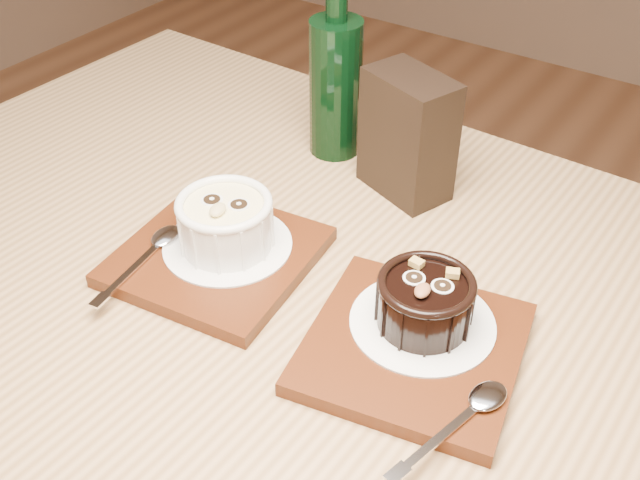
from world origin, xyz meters
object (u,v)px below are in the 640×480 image
(tray_left, at_px, (217,256))
(green_bottle, at_px, (336,83))
(table, at_px, (320,384))
(ramekin_white, at_px, (225,221))
(tray_right, at_px, (413,348))
(ramekin_dark, at_px, (425,300))
(condiment_stand, at_px, (408,135))

(tray_left, bearing_deg, green_bottle, 95.12)
(table, relative_size, ramekin_white, 12.86)
(tray_left, xyz_separation_m, tray_right, (0.22, 0.00, 0.00))
(tray_left, height_order, green_bottle, green_bottle)
(table, height_order, green_bottle, green_bottle)
(table, relative_size, tray_right, 6.81)
(ramekin_white, xyz_separation_m, green_bottle, (-0.03, 0.24, 0.04))
(table, xyz_separation_m, ramekin_dark, (0.09, 0.03, 0.13))
(tray_right, bearing_deg, ramekin_white, 176.76)
(tray_right, height_order, green_bottle, green_bottle)
(tray_left, height_order, condiment_stand, condiment_stand)
(green_bottle, bearing_deg, ramekin_dark, -42.95)
(tray_right, xyz_separation_m, green_bottle, (-0.25, 0.25, 0.08))
(table, xyz_separation_m, green_bottle, (-0.15, 0.26, 0.18))
(table, distance_m, tray_left, 0.16)
(tray_left, distance_m, green_bottle, 0.26)
(ramekin_dark, relative_size, green_bottle, 0.37)
(table, bearing_deg, ramekin_dark, 21.50)
(tray_left, bearing_deg, ramekin_white, 71.10)
(ramekin_dark, distance_m, green_bottle, 0.33)
(green_bottle, bearing_deg, table, -59.17)
(ramekin_white, distance_m, tray_right, 0.22)
(condiment_stand, relative_size, green_bottle, 0.60)
(ramekin_white, relative_size, condiment_stand, 0.68)
(ramekin_white, relative_size, ramekin_dark, 1.11)
(ramekin_dark, relative_size, condiment_stand, 0.61)
(table, distance_m, tray_right, 0.13)
(tray_left, height_order, tray_right, same)
(tray_left, distance_m, ramekin_white, 0.04)
(tray_right, distance_m, ramekin_dark, 0.04)
(tray_left, xyz_separation_m, ramekin_dark, (0.22, 0.02, 0.04))
(table, xyz_separation_m, condiment_stand, (-0.04, 0.23, 0.16))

